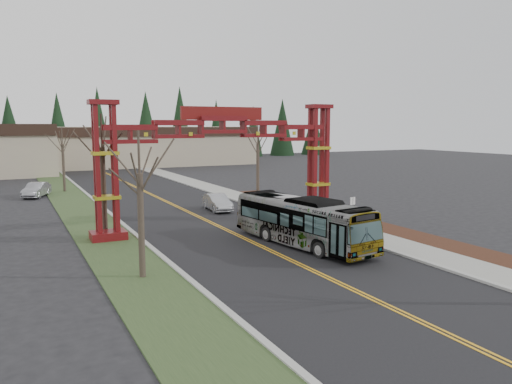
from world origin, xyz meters
TOP-DOWN VIEW (x-y plane):
  - ground at (0.00, 0.00)m, footprint 200.00×200.00m
  - road at (0.00, 25.00)m, footprint 12.00×110.00m
  - lane_line_left at (-0.12, 25.00)m, footprint 0.12×100.00m
  - lane_line_right at (0.12, 25.00)m, footprint 0.12×100.00m
  - curb_right at (6.15, 25.00)m, footprint 0.30×110.00m
  - sidewalk_right at (7.60, 25.00)m, footprint 2.60×110.00m
  - landscape_strip at (10.20, 10.00)m, footprint 2.60×50.00m
  - grass_median at (-8.00, 25.00)m, footprint 4.00×110.00m
  - curb_left at (-6.15, 25.00)m, footprint 0.30×110.00m
  - gateway_arch at (0.00, 18.00)m, footprint 18.20×1.60m
  - retail_building_east at (10.00, 79.95)m, footprint 38.00×20.30m
  - conifer_treeline at (0.25, 92.00)m, footprint 116.10×5.60m
  - transit_bus at (2.38, 11.29)m, footprint 4.11×11.01m
  - silver_sedan at (2.50, 25.27)m, footprint 1.82×4.46m
  - parked_car_far_a at (-11.00, 41.16)m, footprint 3.19×4.81m
  - bare_tree_median_near at (-8.00, 9.08)m, footprint 3.06×3.06m
  - bare_tree_median_mid at (-8.00, 19.01)m, footprint 3.27×3.27m
  - bare_tree_median_far at (-8.00, 44.09)m, footprint 2.88×2.88m
  - bare_tree_right_far at (10.00, 32.33)m, footprint 3.27×3.27m
  - street_sign at (9.11, 15.04)m, footprint 0.47×0.10m
  - barrel_south at (9.40, 17.55)m, footprint 0.59×0.59m
  - barrel_mid at (9.69, 18.08)m, footprint 0.55×0.55m
  - barrel_north at (9.59, 21.36)m, footprint 0.52×0.52m

SIDE VIEW (x-z plane):
  - ground at x=0.00m, z-range 0.00..0.00m
  - road at x=0.00m, z-range 0.00..0.02m
  - lane_line_left at x=-0.12m, z-range 0.02..0.03m
  - lane_line_right at x=0.12m, z-range 0.02..0.03m
  - grass_median at x=-8.00m, z-range 0.00..0.08m
  - landscape_strip at x=10.20m, z-range 0.00..0.12m
  - curb_right at x=6.15m, z-range 0.00..0.15m
  - curb_left at x=-6.15m, z-range 0.00..0.15m
  - sidewalk_right at x=7.60m, z-range 0.01..0.15m
  - barrel_north at x=9.59m, z-range 0.00..0.96m
  - barrel_mid at x=9.69m, z-range 0.00..1.02m
  - barrel_south at x=9.40m, z-range 0.00..1.09m
  - silver_sedan at x=2.50m, z-range 0.00..1.44m
  - parked_car_far_a at x=-11.00m, z-range 0.00..1.50m
  - street_sign at x=9.11m, z-range 0.45..2.52m
  - transit_bus at x=2.38m, z-range 0.00..3.00m
  - retail_building_east at x=10.00m, z-range 0.01..7.01m
  - bare_tree_median_near at x=-8.00m, z-range 1.50..8.60m
  - bare_tree_median_far at x=-8.00m, z-range 1.63..8.76m
  - bare_tree_right_far at x=10.00m, z-range 1.56..9.07m
  - bare_tree_median_mid at x=-8.00m, z-range 1.84..9.92m
  - gateway_arch at x=0.00m, z-range 1.53..10.43m
  - conifer_treeline at x=0.25m, z-range -0.01..12.99m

